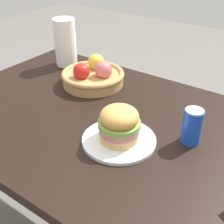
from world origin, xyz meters
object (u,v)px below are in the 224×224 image
sandwich (119,124)px  soda_can (192,126)px  plate (119,140)px  paper_towel_roll (65,42)px  fruit_basket (93,75)px

sandwich → soda_can: bearing=35.4°
plate → paper_towel_roll: bearing=146.6°
sandwich → paper_towel_roll: size_ratio=0.60×
plate → sandwich: bearing=45.0°
soda_can → paper_towel_roll: paper_towel_roll is taller
sandwich → paper_towel_roll: 0.73m
plate → fruit_basket: size_ratio=0.88×
sandwich → fruit_basket: 0.46m
soda_can → sandwich: bearing=-144.6°
fruit_basket → soda_can: bearing=-16.1°
sandwich → fruit_basket: bearing=139.3°
plate → paper_towel_roll: size_ratio=1.06×
soda_can → paper_towel_roll: size_ratio=0.53×
soda_can → fruit_basket: size_ratio=0.43×
sandwich → soda_can: size_ratio=1.14×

